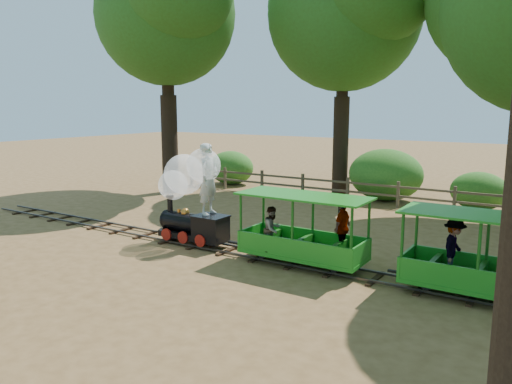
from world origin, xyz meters
The scene contains 11 objects.
ground centered at (0.00, 0.00, 0.00)m, with size 90.00×90.00×0.00m, color #9C7143.
track centered at (0.00, 0.00, 0.07)m, with size 22.00×1.00×0.10m.
locomotive centered at (-2.31, 0.08, 1.57)m, with size 2.36×1.11×2.85m.
carriage_front centered at (1.26, 0.02, 0.75)m, with size 3.13×1.35×1.62m.
carriage_rear centered at (5.08, 0.02, 0.77)m, with size 3.13×1.28×1.62m.
oak_nw centered at (-8.53, 6.08, 7.80)m, with size 7.29×6.42×10.44m.
oak_nc centered at (-2.03, 9.58, 7.78)m, with size 7.81×6.87×10.59m.
fence centered at (0.00, 8.00, 0.58)m, with size 18.10×0.10×1.00m.
shrub_west centered at (-7.60, 9.30, 0.81)m, with size 2.34×1.80×1.62m, color #2D6B1E.
shrub_mid_w centered at (0.06, 9.30, 1.04)m, with size 3.00×2.31×2.08m, color #2D6B1E.
shrub_mid_e centered at (3.57, 9.30, 0.70)m, with size 2.03×1.56×1.41m, color #2D6B1E.
Camera 1 is at (6.48, -10.23, 3.79)m, focal length 35.00 mm.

